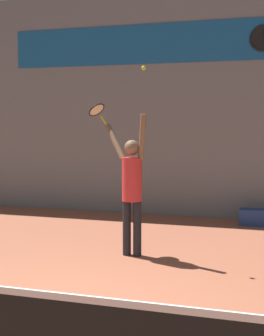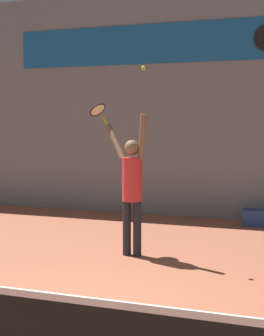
% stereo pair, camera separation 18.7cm
% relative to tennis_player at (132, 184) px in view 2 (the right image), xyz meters
% --- Properties ---
extents(back_wall, '(18.00, 0.10, 5.00)m').
position_rel_tennis_player_xyz_m(back_wall, '(0.04, 3.37, 1.37)').
color(back_wall, slate).
rests_on(back_wall, ground_plane).
extents(sponsor_banner, '(7.70, 0.02, 0.86)m').
position_rel_tennis_player_xyz_m(sponsor_banner, '(0.04, 3.31, 2.69)').
color(sponsor_banner, '#195B9E').
extents(tennis_player, '(0.82, 0.51, 2.22)m').
position_rel_tennis_player_xyz_m(tennis_player, '(0.00, 0.00, 0.00)').
color(tennis_player, black).
rests_on(tennis_player, ground_plane).
extents(tennis_racket, '(0.40, 0.37, 0.38)m').
position_rel_tennis_player_xyz_m(tennis_racket, '(-0.70, 0.38, 1.15)').
color(tennis_racket, yellow).
extents(tennis_ball, '(0.07, 0.07, 0.07)m').
position_rel_tennis_player_xyz_m(tennis_ball, '(0.20, -0.04, 1.77)').
color(tennis_ball, '#CCDB2D').
extents(equipment_bag, '(0.64, 0.31, 0.33)m').
position_rel_tennis_player_xyz_m(equipment_bag, '(1.82, 2.79, -0.97)').
color(equipment_bag, navy).
rests_on(equipment_bag, ground_plane).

